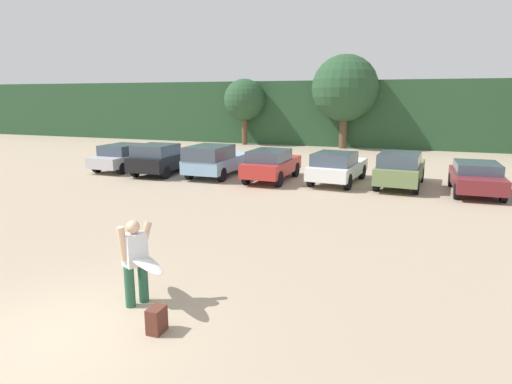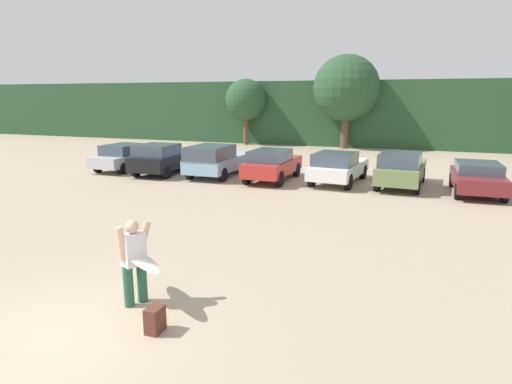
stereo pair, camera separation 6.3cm
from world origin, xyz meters
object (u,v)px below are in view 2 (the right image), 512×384
at_px(parked_car_silver, 126,156).
at_px(surfboard_white, 141,259).
at_px(parked_car_black, 163,158).
at_px(parked_car_olive_green, 401,169).
at_px(parked_car_sky_blue, 216,160).
at_px(parked_car_white, 338,167).
at_px(parked_car_red, 272,164).
at_px(backpack_dropped, 155,320).
at_px(person_adult, 134,257).
at_px(parked_car_maroon, 477,177).

distance_m(parked_car_silver, surfboard_white, 16.70).
xyz_separation_m(parked_car_silver, parked_car_black, (2.66, -0.50, 0.08)).
bearing_deg(parked_car_black, parked_car_olive_green, -87.78).
xyz_separation_m(parked_car_sky_blue, parked_car_white, (6.02, 0.38, -0.07)).
bearing_deg(parked_car_red, parked_car_white, -80.67).
bearing_deg(parked_car_olive_green, parked_car_black, 97.33).
height_order(parked_car_red, backpack_dropped, parked_car_red).
xyz_separation_m(parked_car_olive_green, person_adult, (-4.28, -13.49, 0.13)).
relative_size(parked_car_red, backpack_dropped, 9.29).
xyz_separation_m(parked_car_maroon, surfboard_white, (-7.18, -13.09, 0.20)).
height_order(parked_car_olive_green, parked_car_maroon, parked_car_olive_green).
xyz_separation_m(parked_car_red, person_adult, (1.52, -12.95, 0.15)).
xyz_separation_m(person_adult, backpack_dropped, (0.93, -0.77, -0.73)).
bearing_deg(parked_car_white, parked_car_maroon, -87.09).
xyz_separation_m(parked_car_sky_blue, backpack_dropped, (5.43, -13.79, -0.62)).
height_order(parked_car_red, person_adult, person_adult).
bearing_deg(backpack_dropped, surfboard_white, 134.51).
bearing_deg(parked_car_black, person_adult, -151.09).
relative_size(parked_car_red, parked_car_olive_green, 0.94).
relative_size(parked_car_red, person_adult, 2.48).
bearing_deg(surfboard_white, parked_car_sky_blue, -33.82).
xyz_separation_m(parked_car_black, surfboard_white, (7.52, -12.73, 0.10)).
height_order(parked_car_silver, parked_car_black, parked_car_black).
height_order(parked_car_maroon, person_adult, person_adult).
xyz_separation_m(parked_car_red, backpack_dropped, (2.45, -13.72, -0.58)).
xyz_separation_m(person_adult, surfboard_white, (0.11, 0.07, -0.04)).
distance_m(parked_car_red, surfboard_white, 12.99).
distance_m(person_adult, backpack_dropped, 1.41).
bearing_deg(surfboard_white, parked_car_white, -59.45).
height_order(parked_car_white, parked_car_olive_green, parked_car_olive_green).
distance_m(parked_car_silver, parked_car_black, 2.71).
relative_size(parked_car_silver, backpack_dropped, 9.90).
distance_m(parked_car_maroon, backpack_dropped, 15.32).
relative_size(parked_car_sky_blue, person_adult, 2.62).
relative_size(parked_car_black, parked_car_maroon, 1.06).
height_order(parked_car_white, parked_car_maroon, parked_car_white).
relative_size(parked_car_sky_blue, parked_car_white, 0.98).
bearing_deg(parked_car_sky_blue, parked_car_red, -91.66).
xyz_separation_m(parked_car_silver, parked_car_olive_green, (14.35, 0.19, 0.09)).
distance_m(parked_car_silver, parked_car_olive_green, 14.35).
distance_m(parked_car_red, parked_car_white, 3.08).
bearing_deg(parked_car_black, backpack_dropped, -149.58).
xyz_separation_m(parked_car_maroon, backpack_dropped, (-6.36, -13.92, -0.48)).
distance_m(person_adult, surfboard_white, 0.14).
bearing_deg(parked_car_olive_green, parked_car_red, 99.18).
bearing_deg(parked_car_olive_green, parked_car_white, 95.57).
bearing_deg(parked_car_black, parked_car_red, -89.61).
xyz_separation_m(parked_car_sky_blue, surfboard_white, (4.61, -12.96, 0.06)).
relative_size(parked_car_silver, parked_car_sky_blue, 1.01).
height_order(person_adult, backpack_dropped, person_adult).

